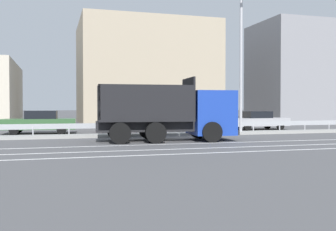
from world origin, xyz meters
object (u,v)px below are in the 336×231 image
parked_car_5 (191,121)px  parked_car_6 (257,120)px  parked_car_4 (128,122)px  median_road_sign (189,115)px  street_lamp_1 (242,47)px  dump_truck (184,116)px  parked_car_3 (40,122)px

parked_car_5 → parked_car_6: bearing=-94.6°
parked_car_4 → parked_car_6: bearing=83.0°
parked_car_4 → parked_car_5: (4.76, -0.16, 0.08)m
parked_car_4 → parked_car_5: 4.76m
median_road_sign → parked_car_5: 4.74m
street_lamp_1 → parked_car_6: size_ratio=2.18×
median_road_sign → parked_car_4: median_road_sign is taller
parked_car_4 → median_road_sign: bearing=29.2°
parked_car_4 → parked_car_6: (10.12, -0.45, 0.07)m
parked_car_5 → street_lamp_1: bearing=-161.1°
dump_truck → median_road_sign: dump_truck is taller
median_road_sign → parked_car_5: size_ratio=0.57×
street_lamp_1 → median_road_sign: bearing=174.5°
median_road_sign → parked_car_5: bearing=68.6°
parked_car_3 → parked_car_6: parked_car_3 is taller
street_lamp_1 → parked_car_3: 14.14m
parked_car_5 → parked_car_3: bearing=89.8°
parked_car_3 → parked_car_6: (16.11, -0.02, -0.04)m
dump_truck → street_lamp_1: (4.97, 3.15, 4.31)m
street_lamp_1 → dump_truck: bearing=-147.6°
parked_car_3 → parked_car_6: 16.11m
parked_car_5 → median_road_sign: bearing=157.0°
parked_car_3 → parked_car_5: (10.75, 0.26, -0.03)m
median_road_sign → street_lamp_1: size_ratio=0.23×
dump_truck → median_road_sign: (1.48, 3.49, -0.07)m
parked_car_3 → parked_car_5: 10.75m
dump_truck → parked_car_4: (-1.56, 8.04, -0.66)m
dump_truck → street_lamp_1: size_ratio=0.72×
dump_truck → street_lamp_1: street_lamp_1 is taller
parked_car_3 → parked_car_4: parked_car_3 is taller
parked_car_4 → parked_car_5: size_ratio=0.98×
parked_car_3 → median_road_sign: bearing=-110.5°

